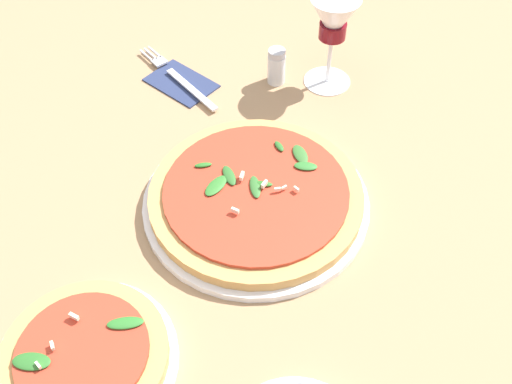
{
  "coord_description": "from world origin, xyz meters",
  "views": [
    {
      "loc": [
        -0.28,
        0.48,
        0.68
      ],
      "look_at": [
        -0.03,
        -0.03,
        0.03
      ],
      "focal_mm": 42.0,
      "sensor_mm": 36.0,
      "label": 1
    }
  ],
  "objects": [
    {
      "name": "napkin",
      "position": [
        0.22,
        -0.23,
        0.0
      ],
      "size": [
        0.14,
        0.11,
        0.01
      ],
      "rotation": [
        0.0,
        0.0,
        -0.25
      ],
      "color": "navy",
      "rests_on": "ground_plane"
    },
    {
      "name": "shaker_pepper",
      "position": [
        0.07,
        -0.31,
        0.03
      ],
      "size": [
        0.03,
        0.03,
        0.07
      ],
      "color": "silver",
      "rests_on": "ground_plane"
    },
    {
      "name": "pizza_personal_side",
      "position": [
        0.05,
        0.29,
        0.02
      ],
      "size": [
        0.22,
        0.22,
        0.05
      ],
      "color": "white",
      "rests_on": "ground_plane"
    },
    {
      "name": "wine_glass",
      "position": [
        -0.01,
        -0.35,
        0.12
      ],
      "size": [
        0.08,
        0.08,
        0.17
      ],
      "color": "white",
      "rests_on": "ground_plane"
    },
    {
      "name": "ground_plane",
      "position": [
        0.0,
        0.0,
        0.0
      ],
      "size": [
        6.0,
        6.0,
        0.0
      ],
      "primitive_type": "plane",
      "color": "#9E7A56"
    },
    {
      "name": "pizza_arugula_main",
      "position": [
        -0.03,
        -0.03,
        0.02
      ],
      "size": [
        0.33,
        0.33,
        0.05
      ],
      "color": "white",
      "rests_on": "ground_plane"
    },
    {
      "name": "fork",
      "position": [
        0.23,
        -0.23,
        0.01
      ],
      "size": [
        0.21,
        0.11,
        0.0
      ],
      "rotation": [
        0.0,
        0.0,
        -0.44
      ],
      "color": "silver",
      "rests_on": "ground_plane"
    }
  ]
}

